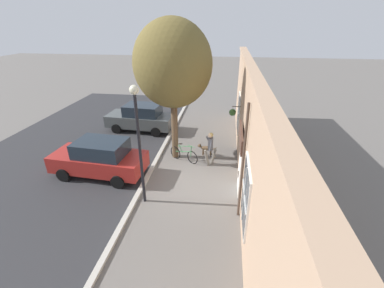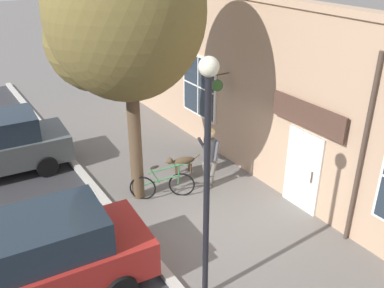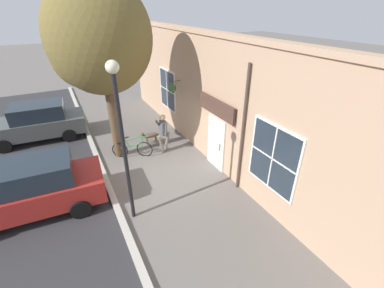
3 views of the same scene
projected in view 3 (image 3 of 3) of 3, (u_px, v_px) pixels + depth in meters
The scene contains 9 objects.
ground_plane at pixel (160, 172), 10.09m from camera, with size 90.00×90.00×0.00m, color #66605B.
storefront_facade at pixel (213, 102), 9.85m from camera, with size 0.95×18.00×5.01m.
pedestrian_walking at pixel (163, 130), 11.02m from camera, with size 0.64×0.55×1.77m.
dog_on_leash at pixel (150, 136), 12.01m from camera, with size 1.11×0.36×0.62m.
street_tree_by_curb at pixel (97, 42), 9.04m from camera, with size 3.68×3.35×6.83m.
leaning_bicycle at pixel (132, 149), 10.96m from camera, with size 1.56×0.85×1.01m.
parked_car_nearest_curb at pixel (37, 122), 12.20m from camera, with size 4.41×2.16×1.75m.
parked_car_mid_block at pixel (31, 188), 7.81m from camera, with size 4.41×2.16×1.75m.
street_lamp at pixel (121, 126), 6.53m from camera, with size 0.32×0.32×4.72m.
Camera 3 is at (2.81, 7.93, 5.81)m, focal length 24.00 mm.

